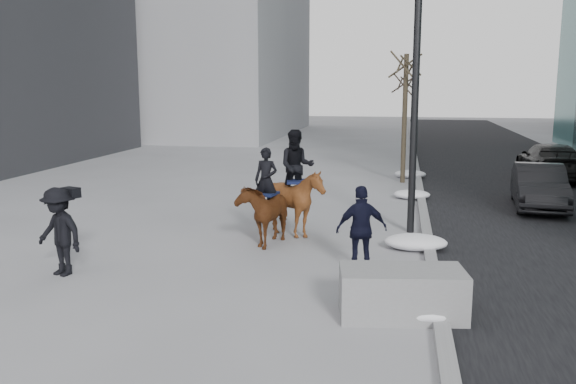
% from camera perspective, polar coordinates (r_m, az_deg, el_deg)
% --- Properties ---
extents(ground, '(120.00, 120.00, 0.00)m').
position_cam_1_polar(ground, '(11.97, -1.06, -8.09)').
color(ground, gray).
rests_on(ground, ground).
extents(road, '(8.00, 90.00, 0.01)m').
position_cam_1_polar(road, '(21.97, 22.73, -0.46)').
color(road, black).
rests_on(road, ground).
extents(curb, '(0.25, 90.00, 0.12)m').
position_cam_1_polar(curb, '(21.46, 12.26, 0.01)').
color(curb, gray).
rests_on(curb, ground).
extents(planter, '(2.11, 1.28, 0.80)m').
position_cam_1_polar(planter, '(10.15, 10.61, -9.27)').
color(planter, gray).
rests_on(planter, ground).
extents(car_near, '(1.79, 4.13, 1.32)m').
position_cam_1_polar(car_near, '(20.01, 22.44, 0.49)').
color(car_near, black).
rests_on(car_near, ground).
extents(car_far, '(2.12, 4.95, 1.42)m').
position_cam_1_polar(car_far, '(26.26, 23.30, 2.67)').
color(car_far, black).
rests_on(car_far, ground).
extents(tree_near, '(1.20, 1.20, 5.36)m').
position_cam_1_polar(tree_near, '(23.50, 10.87, 7.35)').
color(tree_near, '#332A1E').
rests_on(tree_near, ground).
extents(tree_far, '(1.20, 1.20, 4.54)m').
position_cam_1_polar(tree_far, '(31.65, 10.80, 7.27)').
color(tree_far, '#35261F').
rests_on(tree_far, ground).
extents(mounted_left, '(1.11, 1.87, 2.26)m').
position_cam_1_polar(mounted_left, '(14.37, -2.16, -1.52)').
color(mounted_left, '#502510').
rests_on(mounted_left, ground).
extents(mounted_right, '(1.67, 1.81, 2.64)m').
position_cam_1_polar(mounted_right, '(14.96, 0.73, -0.21)').
color(mounted_right, '#4B260F').
rests_on(mounted_right, ground).
extents(feeder, '(1.11, 1.00, 1.75)m').
position_cam_1_polar(feeder, '(12.24, 6.90, -3.47)').
color(feeder, black).
rests_on(feeder, ground).
extents(camera_crew, '(1.29, 1.01, 1.75)m').
position_cam_1_polar(camera_crew, '(12.76, -20.60, -3.46)').
color(camera_crew, black).
rests_on(camera_crew, ground).
extents(lamppost, '(0.25, 1.09, 9.09)m').
position_cam_1_polar(lamppost, '(15.42, 12.03, 14.57)').
color(lamppost, black).
rests_on(lamppost, ground).
extents(snow_piles, '(1.42, 15.96, 0.36)m').
position_cam_1_polar(snow_piles, '(16.63, 11.69, -2.50)').
color(snow_piles, white).
rests_on(snow_piles, ground).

